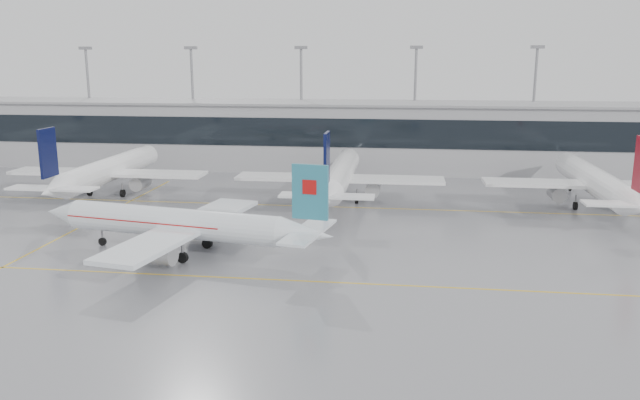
# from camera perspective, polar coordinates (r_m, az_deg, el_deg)

# --- Properties ---
(ground) EXTENTS (320.00, 320.00, 0.00)m
(ground) POSITION_cam_1_polar(r_m,az_deg,el_deg) (58.04, -1.55, -7.41)
(ground) COLOR gray
(ground) RESTS_ON ground
(taxi_line_main) EXTENTS (120.00, 0.25, 0.01)m
(taxi_line_main) POSITION_cam_1_polar(r_m,az_deg,el_deg) (58.04, -1.55, -7.41)
(taxi_line_main) COLOR gold
(taxi_line_main) RESTS_ON ground
(taxi_line_north) EXTENTS (120.00, 0.25, 0.01)m
(taxi_line_north) POSITION_cam_1_polar(r_m,az_deg,el_deg) (86.59, 1.54, -0.64)
(taxi_line_north) COLOR gold
(taxi_line_north) RESTS_ON ground
(taxi_line_cross) EXTENTS (0.25, 60.00, 0.01)m
(taxi_line_cross) POSITION_cam_1_polar(r_m,az_deg,el_deg) (81.39, -21.16, -2.37)
(taxi_line_cross) COLOR gold
(taxi_line_cross) RESTS_ON ground
(terminal) EXTENTS (180.00, 15.00, 12.00)m
(terminal) POSITION_cam_1_polar(r_m,az_deg,el_deg) (116.98, 3.19, 5.81)
(terminal) COLOR #9D9DA1
(terminal) RESTS_ON ground
(terminal_glass) EXTENTS (180.00, 0.20, 5.00)m
(terminal_glass) POSITION_cam_1_polar(r_m,az_deg,el_deg) (109.33, 2.90, 6.12)
(terminal_glass) COLOR black
(terminal_glass) RESTS_ON ground
(terminal_roof) EXTENTS (182.00, 16.00, 0.40)m
(terminal_roof) POSITION_cam_1_polar(r_m,az_deg,el_deg) (116.41, 3.22, 8.84)
(terminal_roof) COLOR gray
(terminal_roof) RESTS_ON ground
(light_masts) EXTENTS (156.40, 1.00, 22.60)m
(light_masts) POSITION_cam_1_polar(r_m,az_deg,el_deg) (122.31, 3.44, 9.56)
(light_masts) COLOR gray
(light_masts) RESTS_ON ground
(air_canada_jet) EXTENTS (33.58, 26.44, 10.26)m
(air_canada_jet) POSITION_cam_1_polar(r_m,az_deg,el_deg) (66.36, -12.31, -2.22)
(air_canada_jet) COLOR white
(air_canada_jet) RESTS_ON ground
(parked_jet_b) EXTENTS (29.64, 36.96, 11.72)m
(parked_jet_b) POSITION_cam_1_polar(r_m,az_deg,el_deg) (99.11, -18.79, 2.57)
(parked_jet_b) COLOR white
(parked_jet_b) RESTS_ON ground
(parked_jet_c) EXTENTS (29.64, 36.96, 11.72)m
(parked_jet_c) POSITION_cam_1_polar(r_m,az_deg,el_deg) (89.43, 1.80, 2.22)
(parked_jet_c) COLOR white
(parked_jet_c) RESTS_ON ground
(parked_jet_d) EXTENTS (29.64, 36.96, 11.72)m
(parked_jet_d) POSITION_cam_1_polar(r_m,az_deg,el_deg) (92.85, 23.84, 1.52)
(parked_jet_d) COLOR white
(parked_jet_d) RESTS_ON ground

